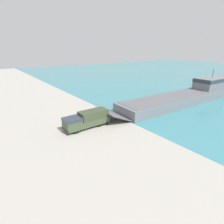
{
  "coord_description": "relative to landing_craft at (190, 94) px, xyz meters",
  "views": [
    {
      "loc": [
        26.14,
        -14.76,
        13.18
      ],
      "look_at": [
        1.29,
        3.79,
        1.97
      ],
      "focal_mm": 28.0,
      "sensor_mm": 36.0,
      "label": 1
    }
  ],
  "objects": [
    {
      "name": "military_truck",
      "position": [
        -1.41,
        -30.61,
        -0.36
      ],
      "size": [
        2.61,
        8.25,
        2.86
      ],
      "rotation": [
        0.0,
        0.0,
        -1.56
      ],
      "color": "#3D4C33",
      "rests_on": "ground_plane"
    },
    {
      "name": "ground_plane",
      "position": [
        -2.09,
        -29.3,
        -1.89
      ],
      "size": [
        240.0,
        240.0,
        0.0
      ],
      "primitive_type": "plane",
      "color": "#9E998E"
    },
    {
      "name": "shoreline_rock_a",
      "position": [
        -8.15,
        -22.67,
        -1.89
      ],
      "size": [
        1.22,
        1.22,
        1.22
      ],
      "primitive_type": "sphere",
      "color": "#66605B",
      "rests_on": "ground_plane"
    },
    {
      "name": "shoreline_rock_c",
      "position": [
        -11.8,
        -21.56,
        -1.89
      ],
      "size": [
        0.53,
        0.53,
        0.53
      ],
      "primitive_type": "sphere",
      "color": "gray",
      "rests_on": "ground_plane"
    },
    {
      "name": "soldier_on_ramp",
      "position": [
        -4.46,
        -30.52,
        -0.91
      ],
      "size": [
        0.41,
        0.5,
        1.7
      ],
      "rotation": [
        0.0,
        0.0,
        5.84
      ],
      "color": "#6B664C",
      "rests_on": "ground_plane"
    },
    {
      "name": "landing_craft",
      "position": [
        0.0,
        0.0,
        0.0
      ],
      "size": [
        9.41,
        43.02,
        7.76
      ],
      "rotation": [
        0.0,
        0.0,
        -0.05
      ],
      "color": "slate",
      "rests_on": "ground_plane"
    },
    {
      "name": "shoreline_rock_b",
      "position": [
        -7.0,
        -22.34,
        -1.89
      ],
      "size": [
        1.06,
        1.06,
        1.06
      ],
      "primitive_type": "sphere",
      "color": "#66605B",
      "rests_on": "ground_plane"
    }
  ]
}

